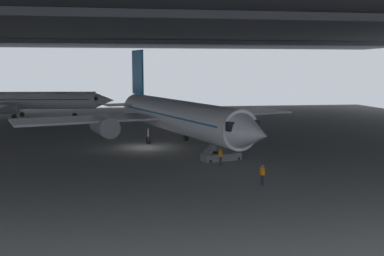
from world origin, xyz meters
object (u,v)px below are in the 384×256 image
Objects in this scene: boarding_stairs at (222,153)px; crew_worker_near_nose at (262,174)px; airplane_main at (174,116)px; crew_worker_by_stairs at (221,156)px; airplane_distant at (27,101)px.

boarding_stairs reaches higher than crew_worker_near_nose.
airplane_main reaches higher than boarding_stairs.
airplane_main is 19.80m from crew_worker_near_nose.
crew_worker_by_stairs is 0.05× the size of airplane_distant.
airplane_main is 10.33m from boarding_stairs.
airplane_distant is (-22.85, 32.93, -0.28)m from airplane_main.
airplane_distant reaches higher than boarding_stairs.
crew_worker_near_nose reaches higher than crew_worker_by_stairs.
crew_worker_by_stairs is (-1.63, 7.52, -0.00)m from crew_worker_near_nose.
airplane_main is 22.31× the size of crew_worker_near_nose.
airplane_distant is at bearing 117.82° from crew_worker_near_nose.
boarding_stairs is at bearing -69.04° from airplane_main.
airplane_main is 1.16× the size of airplane_distant.
airplane_main is 40.08m from airplane_distant.
airplane_main is at bearing -55.24° from airplane_distant.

